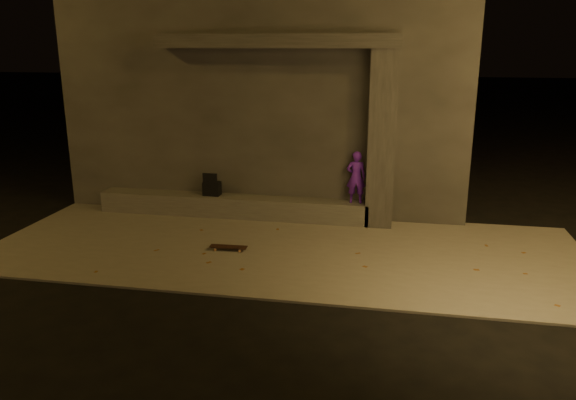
% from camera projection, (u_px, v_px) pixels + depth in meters
% --- Properties ---
extents(ground, '(120.00, 120.00, 0.00)m').
position_uv_depth(ground, '(258.00, 294.00, 8.65)').
color(ground, black).
rests_on(ground, ground).
extents(sidewalk, '(11.00, 4.40, 0.04)m').
position_uv_depth(sidewalk, '(283.00, 248.00, 10.53)').
color(sidewalk, slate).
rests_on(sidewalk, ground).
extents(building, '(9.00, 5.10, 5.22)m').
position_uv_depth(building, '(279.00, 89.00, 14.26)').
color(building, '#34322F').
rests_on(building, ground).
extents(ledge, '(6.00, 0.55, 0.45)m').
position_uv_depth(ledge, '(232.00, 206.00, 12.39)').
color(ledge, '#524E4A').
rests_on(ledge, sidewalk).
extents(column, '(0.55, 0.55, 3.60)m').
position_uv_depth(column, '(382.00, 140.00, 11.39)').
color(column, '#34322F').
rests_on(column, sidewalk).
extents(canopy, '(5.00, 0.70, 0.28)m').
position_uv_depth(canopy, '(276.00, 41.00, 11.31)').
color(canopy, '#34322F').
rests_on(canopy, column).
extents(skateboarder, '(0.42, 0.28, 1.10)m').
position_uv_depth(skateboarder, '(356.00, 177.00, 11.69)').
color(skateboarder, '#5C1CB8').
rests_on(skateboarder, ledge).
extents(backpack, '(0.38, 0.25, 0.52)m').
position_uv_depth(backpack, '(212.00, 187.00, 12.37)').
color(backpack, black).
rests_on(backpack, ledge).
extents(skateboard, '(0.70, 0.20, 0.08)m').
position_uv_depth(skateboard, '(228.00, 247.00, 10.36)').
color(skateboard, black).
rests_on(skateboard, sidewalk).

